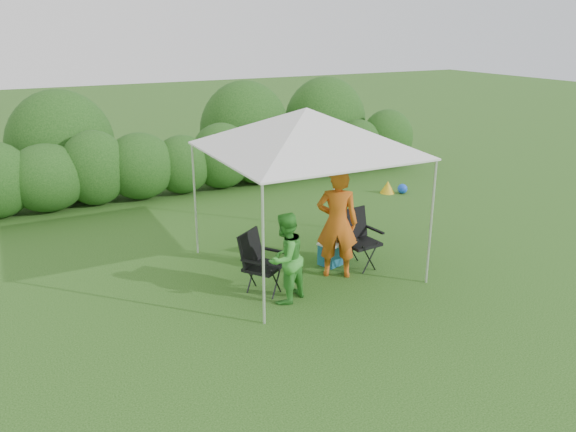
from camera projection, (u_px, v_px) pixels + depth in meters
name	position (u px, v px, depth m)	size (l,w,h in m)	color
ground	(319.00, 277.00, 9.63)	(70.00, 70.00, 0.00)	#33621F
hedge	(203.00, 159.00, 14.43)	(13.27, 1.53, 1.80)	#255319
canopy	(306.00, 130.00, 9.26)	(3.10, 3.10, 2.83)	silver
chair_right	(358.00, 235.00, 9.93)	(0.69, 0.63, 1.03)	black
chair_left	(258.00, 259.00, 8.94)	(0.79, 0.78, 1.01)	black
man	(337.00, 223.00, 9.41)	(0.70, 0.46, 1.91)	#CC5817
woman	(285.00, 258.00, 8.59)	(0.70, 0.55, 1.44)	green
cooler	(333.00, 253.00, 10.12)	(0.58, 0.49, 0.41)	#1C5E80
bottle	(337.00, 236.00, 10.01)	(0.06, 0.06, 0.23)	#592D0C
lawn_toy	(391.00, 188.00, 14.39)	(0.63, 0.52, 0.31)	gold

